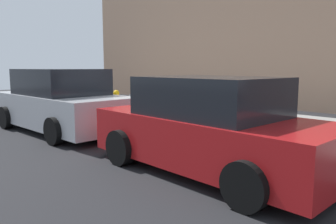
# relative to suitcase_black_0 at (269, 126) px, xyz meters

# --- Properties ---
(ground_plane) EXTENTS (40.00, 40.00, 0.00)m
(ground_plane) POSITION_rel_suitcase_black_0_xyz_m (3.65, 0.62, -0.44)
(ground_plane) COLOR black
(sidewalk_curb) EXTENTS (18.00, 5.00, 0.14)m
(sidewalk_curb) POSITION_rel_suitcase_black_0_xyz_m (3.65, -1.88, -0.37)
(sidewalk_curb) COLOR gray
(sidewalk_curb) RESTS_ON ground_plane
(suitcase_black_0) EXTENTS (0.46, 0.30, 0.65)m
(suitcase_black_0) POSITION_rel_suitcase_black_0_xyz_m (0.00, 0.00, 0.00)
(suitcase_black_0) COLOR black
(suitcase_black_0) RESTS_ON sidewalk_curb
(suitcase_teal_1) EXTENTS (0.36, 0.25, 0.93)m
(suitcase_teal_1) POSITION_rel_suitcase_black_0_xyz_m (0.51, -0.13, 0.04)
(suitcase_teal_1) COLOR #0F606B
(suitcase_teal_1) RESTS_ON sidewalk_curb
(suitcase_silver_2) EXTENTS (0.40, 0.22, 1.02)m
(suitcase_silver_2) POSITION_rel_suitcase_black_0_xyz_m (1.00, -0.13, 0.05)
(suitcase_silver_2) COLOR #9EA0A8
(suitcase_silver_2) RESTS_ON sidewalk_curb
(suitcase_olive_3) EXTENTS (0.41, 0.23, 0.77)m
(suitcase_olive_3) POSITION_rel_suitcase_black_0_xyz_m (1.52, -0.03, -0.01)
(suitcase_olive_3) COLOR #59601E
(suitcase_olive_3) RESTS_ON sidewalk_curb
(suitcase_maroon_4) EXTENTS (0.41, 0.23, 0.93)m
(suitcase_maroon_4) POSITION_rel_suitcase_black_0_xyz_m (2.05, 0.00, 0.06)
(suitcase_maroon_4) COLOR maroon
(suitcase_maroon_4) RESTS_ON sidewalk_curb
(suitcase_navy_5) EXTENTS (0.36, 0.21, 0.75)m
(suitcase_navy_5) POSITION_rel_suitcase_black_0_xyz_m (2.54, -0.07, 0.05)
(suitcase_navy_5) COLOR navy
(suitcase_navy_5) RESTS_ON sidewalk_curb
(suitcase_red_6) EXTENTS (0.46, 0.28, 0.57)m
(suitcase_red_6) POSITION_rel_suitcase_black_0_xyz_m (3.06, 0.01, -0.04)
(suitcase_red_6) COLOR red
(suitcase_red_6) RESTS_ON sidewalk_curb
(suitcase_black_7) EXTENTS (0.49, 0.23, 0.82)m
(suitcase_black_7) POSITION_rel_suitcase_black_0_xyz_m (3.64, -0.04, -0.03)
(suitcase_black_7) COLOR black
(suitcase_black_7) RESTS_ON sidewalk_curb
(suitcase_teal_8) EXTENTS (0.36, 0.25, 0.63)m
(suitcase_teal_8) POSITION_rel_suitcase_black_0_xyz_m (4.18, -0.02, -0.01)
(suitcase_teal_8) COLOR #0F606B
(suitcase_teal_8) RESTS_ON sidewalk_curb
(suitcase_silver_9) EXTENTS (0.45, 0.22, 0.80)m
(suitcase_silver_9) POSITION_rel_suitcase_black_0_xyz_m (4.69, -0.07, 0.07)
(suitcase_silver_9) COLOR #9EA0A8
(suitcase_silver_9) RESTS_ON sidewalk_curb
(fire_hydrant) EXTENTS (0.39, 0.21, 0.83)m
(fire_hydrant) POSITION_rel_suitcase_black_0_xyz_m (5.72, -0.06, 0.14)
(fire_hydrant) COLOR #D89E0C
(fire_hydrant) RESTS_ON sidewalk_curb
(bollard_post) EXTENTS (0.14, 0.14, 0.80)m
(bollard_post) POSITION_rel_suitcase_black_0_xyz_m (6.35, 0.09, 0.10)
(bollard_post) COLOR #333338
(bollard_post) RESTS_ON sidewalk_curb
(parked_car_red_0) EXTENTS (4.32, 2.14, 1.59)m
(parked_car_red_0) POSITION_rel_suitcase_black_0_xyz_m (-0.17, 2.39, 0.31)
(parked_car_red_0) COLOR #AD1619
(parked_car_red_0) RESTS_ON ground_plane
(parked_car_silver_1) EXTENTS (4.67, 2.14, 1.70)m
(parked_car_silver_1) POSITION_rel_suitcase_black_0_xyz_m (4.92, 2.39, 0.35)
(parked_car_silver_1) COLOR #B2B5BA
(parked_car_silver_1) RESTS_ON ground_plane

